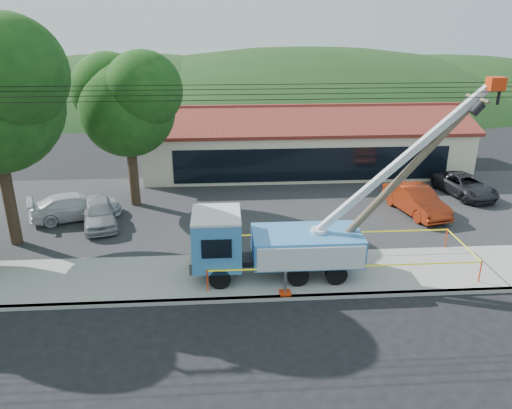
{
  "coord_description": "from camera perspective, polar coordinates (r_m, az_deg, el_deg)",
  "views": [
    {
      "loc": [
        -1.8,
        -14.94,
        10.64
      ],
      "look_at": [
        -0.44,
        5.0,
        2.97
      ],
      "focal_mm": 35.0,
      "sensor_mm": 36.0,
      "label": 1
    }
  ],
  "objects": [
    {
      "name": "curb",
      "position": [
        20.13,
        1.84,
        -10.67
      ],
      "size": [
        60.0,
        0.25,
        0.15
      ],
      "primitive_type": "cube",
      "color": "#ADA9A1",
      "rests_on": "ground"
    },
    {
      "name": "utility_truck",
      "position": [
        21.04,
        2.0,
        -4.19
      ],
      "size": [
        12.22,
        3.84,
        8.23
      ],
      "color": "black",
      "rests_on": "ground"
    },
    {
      "name": "car_red",
      "position": [
        29.6,
        17.65,
        -1.1
      ],
      "size": [
        2.65,
        4.9,
        1.53
      ],
      "primitive_type": "imported",
      "rotation": [
        0.0,
        0.0,
        0.23
      ],
      "color": "#992A0F",
      "rests_on": "ground"
    },
    {
      "name": "car_white",
      "position": [
        29.25,
        -19.71,
        -1.63
      ],
      "size": [
        5.18,
        3.48,
        1.39
      ],
      "primitive_type": "imported",
      "rotation": [
        0.0,
        0.0,
        1.92
      ],
      "color": "silver",
      "rests_on": "ground"
    },
    {
      "name": "strip_mall",
      "position": [
        36.47,
        5.41,
        7.02
      ],
      "size": [
        22.5,
        8.53,
        4.67
      ],
      "color": "beige",
      "rests_on": "ground"
    },
    {
      "name": "caution_tape",
      "position": [
        22.17,
        9.31,
        -5.42
      ],
      "size": [
        11.34,
        3.37,
        0.97
      ],
      "color": "red",
      "rests_on": "ground"
    },
    {
      "name": "hill_center",
      "position": [
        71.72,
        5.75,
        12.38
      ],
      "size": [
        89.6,
        64.0,
        32.0
      ],
      "primitive_type": "ellipsoid",
      "color": "#1C3814",
      "rests_on": "ground"
    },
    {
      "name": "hill_west",
      "position": [
        71.97,
        -14.75,
        11.84
      ],
      "size": [
        78.4,
        56.0,
        28.0
      ],
      "primitive_type": "ellipsoid",
      "color": "#1C3814",
      "rests_on": "ground"
    },
    {
      "name": "sidewalk",
      "position": [
        21.76,
        1.35,
        -8.05
      ],
      "size": [
        60.0,
        4.0,
        0.15
      ],
      "primitive_type": "cube",
      "color": "#ADA9A1",
      "rests_on": "ground"
    },
    {
      "name": "ground",
      "position": [
        18.43,
        2.5,
        -14.29
      ],
      "size": [
        120.0,
        120.0,
        0.0
      ],
      "primitive_type": "plane",
      "color": "black",
      "rests_on": "ground"
    },
    {
      "name": "hill_east",
      "position": [
        77.56,
        20.81,
        11.8
      ],
      "size": [
        72.8,
        52.0,
        26.0
      ],
      "primitive_type": "ellipsoid",
      "color": "#1C3814",
      "rests_on": "ground"
    },
    {
      "name": "tree_lot",
      "position": [
        28.76,
        -14.57,
        11.49
      ],
      "size": [
        6.3,
        5.6,
        8.94
      ],
      "color": "#332316",
      "rests_on": "ground"
    },
    {
      "name": "leaning_pole",
      "position": [
        21.24,
        16.67,
        3.39
      ],
      "size": [
        7.05,
        1.76,
        8.19
      ],
      "color": "brown",
      "rests_on": "ground"
    },
    {
      "name": "car_silver",
      "position": [
        27.89,
        -17.35,
        -2.44
      ],
      "size": [
        2.75,
        4.43,
        1.41
      ],
      "primitive_type": "imported",
      "rotation": [
        0.0,
        0.0,
        0.28
      ],
      "color": "#A3A5AA",
      "rests_on": "ground"
    },
    {
      "name": "car_dark",
      "position": [
        33.54,
        22.57,
        0.84
      ],
      "size": [
        3.01,
        4.95,
        1.28
      ],
      "primitive_type": "imported",
      "rotation": [
        0.0,
        0.0,
        0.2
      ],
      "color": "black",
      "rests_on": "ground"
    },
    {
      "name": "parking_lot",
      "position": [
        29.0,
        -0.07,
        -0.41
      ],
      "size": [
        60.0,
        12.0,
        0.1
      ],
      "primitive_type": "cube",
      "color": "#28282B",
      "rests_on": "ground"
    }
  ]
}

